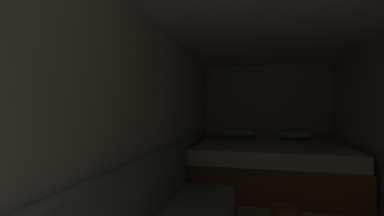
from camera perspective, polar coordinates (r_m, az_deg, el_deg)
wall_back at (r=5.06m, az=16.08°, el=-2.16°), size 2.38×0.05×2.02m
wall_left at (r=2.59m, az=-7.92°, el=-4.10°), size 0.05×5.26×2.02m
ceiling_slab at (r=2.56m, az=18.81°, el=19.43°), size 2.38×5.26×0.05m
bed at (r=4.18m, az=16.67°, el=-11.93°), size 2.16×1.81×0.81m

